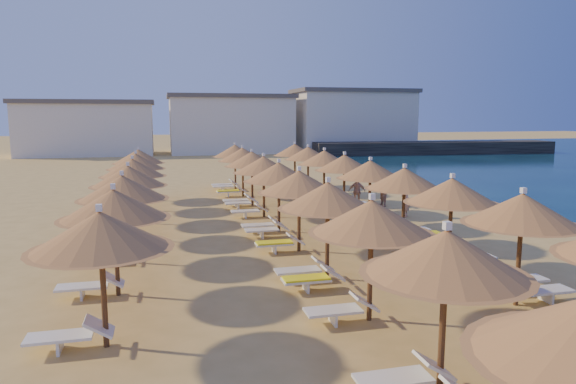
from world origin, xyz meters
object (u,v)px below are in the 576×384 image
object	(u,v)px
jetty	(434,148)
beachgoer_c	(357,191)
beachgoer_b	(382,190)
beachgoer_a	(406,198)
parasol_row_east	(386,175)
parasol_row_west	(288,178)

from	to	relation	value
jetty	beachgoer_c	bearing A→B (deg)	-120.79
beachgoer_b	beachgoer_c	size ratio (longest dim) A/B	1.14
jetty	beachgoer_a	xyz separation A→B (m)	(-21.56, -35.25, 0.14)
jetty	beachgoer_b	bearing A→B (deg)	-118.89
parasol_row_east	beachgoer_c	world-z (taller)	parasol_row_east
jetty	parasol_row_west	size ratio (longest dim) A/B	0.95
jetty	beachgoer_b	world-z (taller)	beachgoer_b
jetty	parasol_row_west	distance (m)	47.66
parasol_row_east	beachgoer_c	bearing A→B (deg)	78.11
parasol_row_east	beachgoer_c	distance (m)	6.94
jetty	parasol_row_west	world-z (taller)	parasol_row_west
jetty	beachgoer_a	distance (m)	41.31
parasol_row_east	jetty	bearing A→B (deg)	57.93
jetty	parasol_row_east	distance (m)	45.41
parasol_row_east	beachgoer_b	xyz separation A→B (m)	(2.56, 6.01, -1.56)
parasol_row_west	beachgoer_b	world-z (taller)	parasol_row_west
beachgoer_a	beachgoer_c	distance (m)	3.57
beachgoer_b	beachgoer_c	bearing A→B (deg)	-117.98
jetty	beachgoer_a	size ratio (longest dim) A/B	16.84
beachgoer_a	beachgoer_c	bearing A→B (deg)	-136.28
jetty	beachgoer_b	distance (m)	38.94
parasol_row_east	beachgoer_b	distance (m)	6.72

